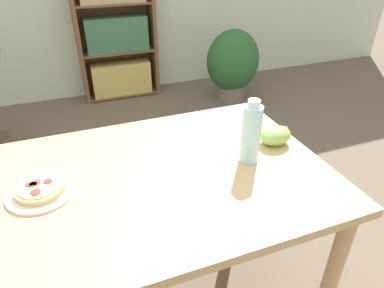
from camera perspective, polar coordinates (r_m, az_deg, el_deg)
ground_plane at (r=1.86m, az=-6.67°, el=-22.56°), size 14.00×14.00×0.00m
dining_table at (r=1.32m, az=-5.87°, el=-8.52°), size 1.27×0.88×0.75m
pizza_on_plate at (r=1.27m, az=-23.93°, el=-7.01°), size 0.23×0.23×0.04m
grape_bunch at (r=1.46m, az=13.67°, el=1.42°), size 0.14×0.12×0.08m
drink_bottle at (r=1.29m, az=9.81°, el=1.77°), size 0.07×0.07×0.25m
bookshelf at (r=3.68m, az=-12.56°, el=17.78°), size 0.78×0.27×1.43m
potted_plant_floor at (r=3.60m, az=6.81°, el=13.19°), size 0.54×0.46×0.73m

